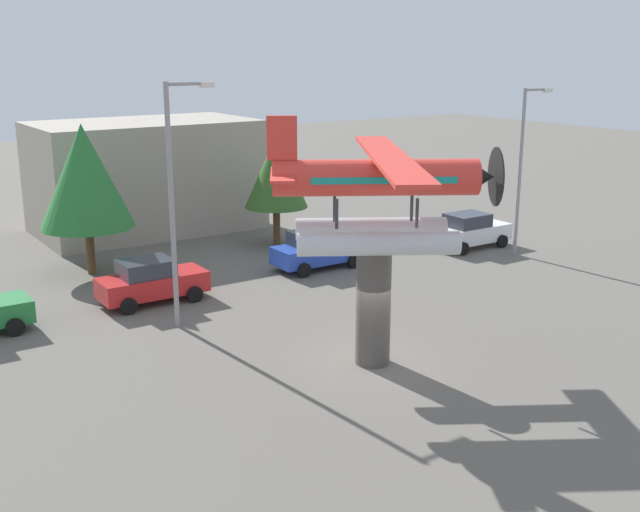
% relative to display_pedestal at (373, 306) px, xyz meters
% --- Properties ---
extents(ground_plane, '(140.00, 140.00, 0.00)m').
position_rel_display_pedestal_xyz_m(ground_plane, '(0.00, 0.00, -1.91)').
color(ground_plane, '#605B54').
extents(display_pedestal, '(1.10, 1.10, 3.81)m').
position_rel_display_pedestal_xyz_m(display_pedestal, '(0.00, 0.00, 0.00)').
color(display_pedestal, '#4C4742').
rests_on(display_pedestal, ground).
extents(floatplane_monument, '(7.02, 9.46, 4.00)m').
position_rel_display_pedestal_xyz_m(floatplane_monument, '(0.11, -0.07, 3.58)').
color(floatplane_monument, silver).
rests_on(floatplane_monument, display_pedestal).
extents(car_mid_red, '(4.20, 2.02, 1.76)m').
position_rel_display_pedestal_xyz_m(car_mid_red, '(-3.48, 9.71, -1.03)').
color(car_mid_red, red).
rests_on(car_mid_red, ground).
extents(car_far_blue, '(4.20, 2.02, 1.76)m').
position_rel_display_pedestal_xyz_m(car_far_blue, '(4.66, 10.17, -1.03)').
color(car_far_blue, '#2847B7').
rests_on(car_far_blue, ground).
extents(car_distant_white, '(4.20, 2.02, 1.76)m').
position_rel_display_pedestal_xyz_m(car_distant_white, '(13.10, 9.08, -1.03)').
color(car_distant_white, white).
rests_on(car_distant_white, ground).
extents(streetlight_primary, '(1.84, 0.28, 8.65)m').
position_rel_display_pedestal_xyz_m(streetlight_primary, '(-3.60, 6.61, 3.06)').
color(streetlight_primary, gray).
rests_on(streetlight_primary, ground).
extents(streetlight_secondary, '(1.84, 0.28, 7.94)m').
position_rel_display_pedestal_xyz_m(streetlight_secondary, '(14.16, 6.84, 2.70)').
color(streetlight_secondary, gray).
rests_on(streetlight_secondary, ground).
extents(storefront_building, '(11.54, 6.76, 5.94)m').
position_rel_display_pedestal_xyz_m(storefront_building, '(1.30, 22.00, 1.06)').
color(storefront_building, '#9E9384').
rests_on(storefront_building, ground).
extents(tree_east, '(4.05, 4.05, 6.63)m').
position_rel_display_pedestal_xyz_m(tree_east, '(-4.15, 15.03, 2.46)').
color(tree_east, brown).
rests_on(tree_east, ground).
extents(tree_center_back, '(3.18, 3.18, 5.49)m').
position_rel_display_pedestal_xyz_m(tree_center_back, '(5.42, 15.02, 1.80)').
color(tree_center_back, brown).
rests_on(tree_center_back, ground).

